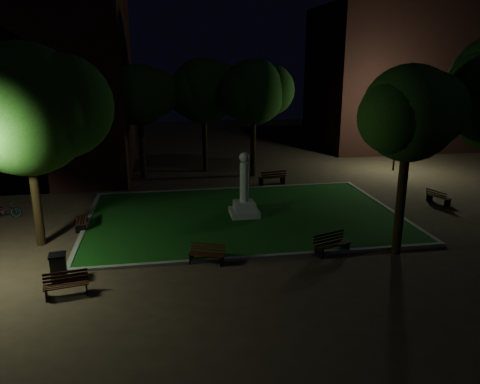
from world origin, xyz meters
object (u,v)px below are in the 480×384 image
object	(u,v)px
bench_west_near	(66,285)
bicycle	(5,210)
bench_near_right	(331,244)
bench_right_side	(438,197)
trash_bin	(59,267)
bench_far_side	(272,178)
monument	(244,198)
bench_left_side	(83,221)
bench_near_left	(207,254)

from	to	relation	value
bench_west_near	bicycle	xyz separation A→B (m)	(-4.44, 8.71, 0.03)
bench_near_right	bench_right_side	bearing A→B (deg)	14.49
bicycle	bench_right_side	bearing A→B (deg)	-98.16
bench_west_near	bench_right_side	world-z (taller)	bench_west_near
trash_bin	bench_far_side	bearing A→B (deg)	47.61
monument	bench_left_side	distance (m)	7.72
bicycle	bench_far_side	bearing A→B (deg)	-79.34
trash_bin	bicycle	distance (m)	8.53
bench_west_near	bench_far_side	xyz separation A→B (m)	(10.07, 12.70, 0.07)
trash_bin	bicycle	bearing A→B (deg)	117.84
bench_near_right	bench_west_near	distance (m)	10.09
bench_right_side	trash_bin	bearing A→B (deg)	91.05
bench_far_side	trash_bin	size ratio (longest dim) A/B	1.78
bench_west_near	bench_left_side	world-z (taller)	bench_west_near
bench_near_left	trash_bin	world-z (taller)	trash_bin
bench_west_near	bench_far_side	bearing A→B (deg)	41.19
bench_right_side	bench_near_left	bearing A→B (deg)	95.56
bench_left_side	bench_far_side	xyz separation A→B (m)	(10.50, 6.16, 0.08)
trash_bin	monument	bearing A→B (deg)	36.77
bench_near_left	bench_near_right	xyz separation A→B (m)	(5.05, 0.07, 0.04)
bench_far_side	bicycle	xyz separation A→B (m)	(-14.51, -3.99, -0.04)
bench_west_near	bicycle	distance (m)	9.78
bench_near_right	bench_far_side	distance (m)	10.87
monument	bench_near_right	world-z (taller)	monument
bench_left_side	bench_right_side	xyz separation A→B (m)	(18.48, 0.81, -0.01)
bench_right_side	trash_bin	world-z (taller)	trash_bin
bench_near_right	bench_left_side	size ratio (longest dim) A/B	1.13
bench_near_left	bench_west_near	xyz separation A→B (m)	(-4.87, -1.77, 0.01)
bench_west_near	bench_right_side	size ratio (longest dim) A/B	1.04
bench_near_left	bench_west_near	size ratio (longest dim) A/B	0.97
bench_near_left	bench_right_side	world-z (taller)	bench_near_left
bench_far_side	bench_west_near	bearing A→B (deg)	40.16
bench_near_left	bench_right_side	distance (m)	14.31
bench_left_side	bicycle	bearing A→B (deg)	-123.77
bench_west_near	bench_far_side	world-z (taller)	bench_far_side
bench_right_side	bench_far_side	xyz separation A→B (m)	(-7.98, 5.35, 0.09)
trash_bin	bench_west_near	bearing A→B (deg)	-68.82
monument	bench_right_side	distance (m)	10.82
bench_left_side	bench_right_side	distance (m)	18.50
bench_near_right	bicycle	distance (m)	15.92
bicycle	bench_left_side	bearing A→B (deg)	-123.14
bench_near_right	bench_west_near	bearing A→B (deg)	170.75
monument	bench_far_side	bearing A→B (deg)	64.00
bench_near_right	bicycle	size ratio (longest dim) A/B	1.08
bench_near_right	bicycle	xyz separation A→B (m)	(-14.36, 6.88, 0.00)
bench_right_side	bench_far_side	bearing A→B (deg)	38.74
bench_near_left	bench_left_side	world-z (taller)	bench_left_side
bench_near_left	bench_right_side	bearing A→B (deg)	43.07
bench_near_left	trash_bin	distance (m)	5.36
bench_left_side	trash_bin	distance (m)	5.38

